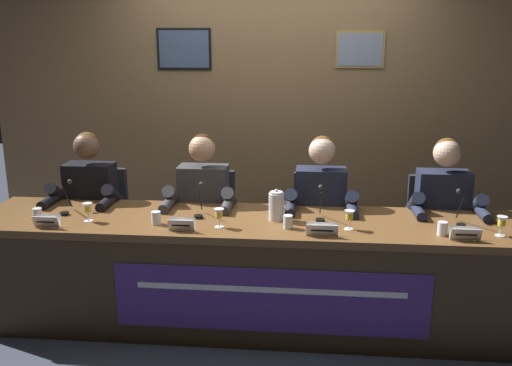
{
  "coord_description": "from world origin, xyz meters",
  "views": [
    {
      "loc": [
        0.33,
        -3.49,
        1.94
      ],
      "look_at": [
        0.0,
        0.0,
        1.0
      ],
      "focal_mm": 39.38,
      "sensor_mm": 36.0,
      "label": 1
    }
  ],
  "objects_px": {
    "chair_far_left": "(100,229)",
    "water_cup_center_left": "(156,219)",
    "conference_table": "(255,259)",
    "microphone_center_left": "(199,206)",
    "chair_center_right": "(319,236)",
    "water_pitcher_central": "(276,206)",
    "panelist_far_right": "(444,213)",
    "nameplate_far_right": "(465,234)",
    "microphone_center_right": "(320,209)",
    "water_cup_far_right": "(442,229)",
    "panelist_far_left": "(87,203)",
    "chair_far_right": "(435,240)",
    "juice_glass_far_right": "(502,222)",
    "nameplate_center_left": "(182,225)",
    "microphone_far_right": "(460,214)",
    "water_cup_far_left": "(38,215)",
    "microphone_far_left": "(66,203)",
    "juice_glass_far_left": "(88,209)",
    "panelist_center_left": "(202,206)",
    "nameplate_far_left": "(47,221)",
    "juice_glass_center_right": "(349,216)",
    "panelist_center_right": "(321,209)",
    "nameplate_center_right": "(322,230)",
    "water_cup_center_right": "(288,222)",
    "chair_center_left": "(207,232)",
    "juice_glass_center_left": "(219,214)"
  },
  "relations": [
    {
      "from": "nameplate_center_left",
      "to": "microphone_far_right",
      "type": "distance_m",
      "value": 1.77
    },
    {
      "from": "water_cup_far_left",
      "to": "microphone_far_left",
      "type": "relative_size",
      "value": 0.39
    },
    {
      "from": "panelist_far_left",
      "to": "panelist_center_left",
      "type": "height_order",
      "value": "same"
    },
    {
      "from": "chair_far_left",
      "to": "juice_glass_center_right",
      "type": "xyz_separation_m",
      "value": [
        1.89,
        -0.68,
        0.39
      ]
    },
    {
      "from": "microphone_center_right",
      "to": "water_cup_far_right",
      "type": "height_order",
      "value": "microphone_center_right"
    },
    {
      "from": "microphone_far_right",
      "to": "nameplate_center_right",
      "type": "bearing_deg",
      "value": -162.0
    },
    {
      "from": "microphone_center_left",
      "to": "chair_center_right",
      "type": "height_order",
      "value": "microphone_center_left"
    },
    {
      "from": "nameplate_far_left",
      "to": "conference_table",
      "type": "bearing_deg",
      "value": 7.01
    },
    {
      "from": "conference_table",
      "to": "chair_far_left",
      "type": "xyz_separation_m",
      "value": [
        -1.29,
        0.66,
        -0.07
      ]
    },
    {
      "from": "panelist_center_right",
      "to": "water_cup_far_right",
      "type": "relative_size",
      "value": 14.55
    },
    {
      "from": "nameplate_center_left",
      "to": "juice_glass_far_right",
      "type": "bearing_deg",
      "value": 2.66
    },
    {
      "from": "panelist_far_left",
      "to": "water_cup_far_right",
      "type": "xyz_separation_m",
      "value": [
        2.45,
        -0.54,
        0.06
      ]
    },
    {
      "from": "panelist_far_right",
      "to": "water_cup_center_left",
      "type": "bearing_deg",
      "value": -165.37
    },
    {
      "from": "panelist_far_left",
      "to": "microphone_center_left",
      "type": "bearing_deg",
      "value": -19.05
    },
    {
      "from": "nameplate_far_right",
      "to": "juice_glass_center_right",
      "type": "bearing_deg",
      "value": 169.38
    },
    {
      "from": "chair_far_right",
      "to": "juice_glass_far_right",
      "type": "height_order",
      "value": "chair_far_right"
    },
    {
      "from": "chair_center_left",
      "to": "panelist_center_left",
      "type": "xyz_separation_m",
      "value": [
        -0.0,
        -0.2,
        0.28
      ]
    },
    {
      "from": "panelist_far_right",
      "to": "juice_glass_far_right",
      "type": "distance_m",
      "value": 0.57
    },
    {
      "from": "water_cup_far_right",
      "to": "water_pitcher_central",
      "type": "bearing_deg",
      "value": 169.06
    },
    {
      "from": "water_cup_far_left",
      "to": "chair_far_right",
      "type": "height_order",
      "value": "chair_far_right"
    },
    {
      "from": "chair_far_left",
      "to": "juice_glass_far_right",
      "type": "xyz_separation_m",
      "value": [
        2.8,
        -0.72,
        0.39
      ]
    },
    {
      "from": "microphone_center_right",
      "to": "microphone_far_right",
      "type": "height_order",
      "value": "same"
    },
    {
      "from": "microphone_center_left",
      "to": "water_pitcher_central",
      "type": "xyz_separation_m",
      "value": [
        0.52,
        -0.03,
        0.02
      ]
    },
    {
      "from": "juice_glass_far_right",
      "to": "water_pitcher_central",
      "type": "relative_size",
      "value": 0.59
    },
    {
      "from": "juice_glass_far_left",
      "to": "nameplate_center_left",
      "type": "xyz_separation_m",
      "value": [
        0.65,
        -0.12,
        -0.05
      ]
    },
    {
      "from": "juice_glass_center_left",
      "to": "juice_glass_center_right",
      "type": "height_order",
      "value": "same"
    },
    {
      "from": "panelist_far_left",
      "to": "microphone_center_right",
      "type": "relative_size",
      "value": 5.72
    },
    {
      "from": "panelist_far_right",
      "to": "chair_far_left",
      "type": "bearing_deg",
      "value": 175.57
    },
    {
      "from": "juice_glass_center_left",
      "to": "water_cup_center_left",
      "type": "bearing_deg",
      "value": 177.11
    },
    {
      "from": "microphone_center_left",
      "to": "panelist_center_left",
      "type": "bearing_deg",
      "value": 98.47
    },
    {
      "from": "juice_glass_far_left",
      "to": "chair_center_right",
      "type": "relative_size",
      "value": 0.14
    },
    {
      "from": "water_cup_far_left",
      "to": "microphone_far_right",
      "type": "distance_m",
      "value": 2.74
    },
    {
      "from": "conference_table",
      "to": "juice_glass_far_left",
      "type": "distance_m",
      "value": 1.14
    },
    {
      "from": "panelist_center_right",
      "to": "water_cup_far_left",
      "type": "bearing_deg",
      "value": -164.74
    },
    {
      "from": "juice_glass_far_left",
      "to": "water_cup_far_left",
      "type": "relative_size",
      "value": 1.46
    },
    {
      "from": "panelist_far_right",
      "to": "water_pitcher_central",
      "type": "xyz_separation_m",
      "value": [
        -1.16,
        -0.34,
        0.12
      ]
    },
    {
      "from": "water_cup_far_right",
      "to": "chair_center_right",
      "type": "bearing_deg",
      "value": 134.55
    },
    {
      "from": "conference_table",
      "to": "panelist_center_left",
      "type": "xyz_separation_m",
      "value": [
        -0.43,
        0.46,
        0.21
      ]
    },
    {
      "from": "juice_glass_far_left",
      "to": "microphone_far_right",
      "type": "xyz_separation_m",
      "value": [
        2.4,
        0.16,
        -0.01
      ]
    },
    {
      "from": "panelist_center_left",
      "to": "juice_glass_far_right",
      "type": "bearing_deg",
      "value": -14.9
    },
    {
      "from": "water_cup_far_left",
      "to": "microphone_center_left",
      "type": "bearing_deg",
      "value": 10.49
    },
    {
      "from": "panelist_far_right",
      "to": "nameplate_far_right",
      "type": "xyz_separation_m",
      "value": [
        -0.02,
        -0.61,
        0.07
      ]
    },
    {
      "from": "microphone_center_left",
      "to": "water_pitcher_central",
      "type": "bearing_deg",
      "value": -2.85
    },
    {
      "from": "juice_glass_center_right",
      "to": "juice_glass_far_right",
      "type": "height_order",
      "value": "same"
    },
    {
      "from": "chair_far_left",
      "to": "water_cup_center_left",
      "type": "relative_size",
      "value": 10.7
    },
    {
      "from": "chair_center_left",
      "to": "chair_far_right",
      "type": "distance_m",
      "value": 1.72
    },
    {
      "from": "nameplate_far_left",
      "to": "microphone_center_right",
      "type": "height_order",
      "value": "microphone_center_right"
    },
    {
      "from": "panelist_center_right",
      "to": "nameplate_far_right",
      "type": "relative_size",
      "value": 6.95
    },
    {
      "from": "nameplate_center_right",
      "to": "water_cup_far_right",
      "type": "height_order",
      "value": "water_cup_far_right"
    },
    {
      "from": "nameplate_center_left",
      "to": "water_cup_center_right",
      "type": "bearing_deg",
      "value": 9.28
    }
  ]
}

